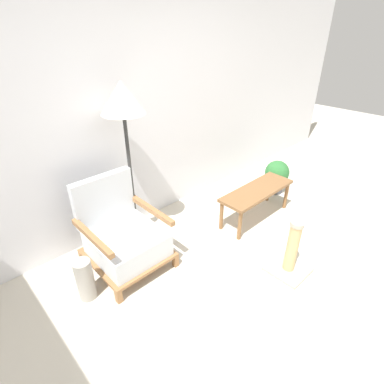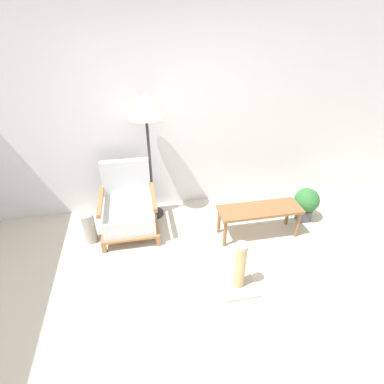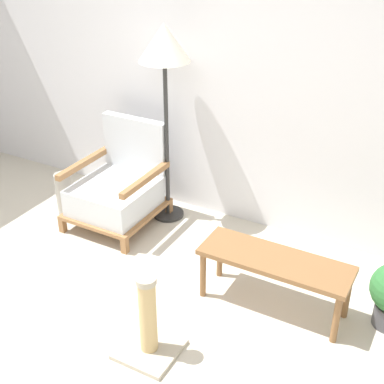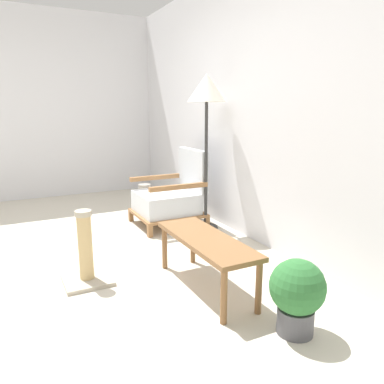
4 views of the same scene
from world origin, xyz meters
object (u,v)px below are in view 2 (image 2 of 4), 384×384
(floor_lamp, at_px, (146,112))
(scratching_post, at_px, (239,273))
(vase, at_px, (90,228))
(potted_plant, at_px, (306,203))
(armchair, at_px, (129,209))
(coffee_table, at_px, (260,212))

(floor_lamp, bearing_deg, scratching_post, -63.00)
(floor_lamp, xyz_separation_m, vase, (-0.80, -0.42, -1.24))
(floor_lamp, height_order, potted_plant, floor_lamp)
(armchair, xyz_separation_m, vase, (-0.48, -0.15, -0.12))
(floor_lamp, relative_size, vase, 4.21)
(armchair, height_order, vase, armchair)
(potted_plant, relative_size, scratching_post, 0.81)
(floor_lamp, bearing_deg, coffee_table, -28.97)
(armchair, distance_m, scratching_post, 1.60)
(armchair, distance_m, vase, 0.52)
(floor_lamp, distance_m, scratching_post, 2.06)
(vase, bearing_deg, floor_lamp, 27.77)
(armchair, relative_size, floor_lamp, 0.51)
(armchair, distance_m, coffee_table, 1.62)
(armchair, xyz_separation_m, floor_lamp, (0.32, 0.28, 1.12))
(coffee_table, bearing_deg, potted_plant, 14.70)
(coffee_table, height_order, vase, coffee_table)
(armchair, bearing_deg, vase, -163.23)
(floor_lamp, xyz_separation_m, scratching_post, (0.74, -1.46, -1.24))
(coffee_table, bearing_deg, armchair, 165.23)
(scratching_post, bearing_deg, floor_lamp, 117.00)
(armchair, bearing_deg, floor_lamp, 40.85)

